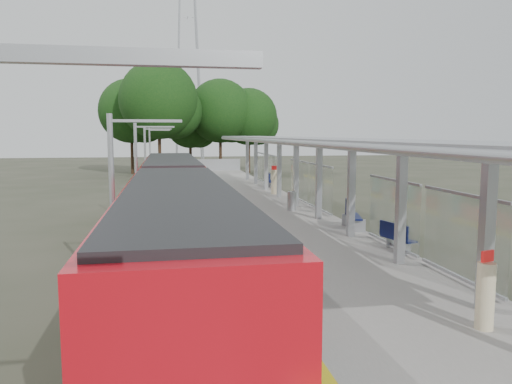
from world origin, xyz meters
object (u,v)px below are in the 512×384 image
Objects in this scene: info_pillar_near at (485,295)px; litter_bin at (292,201)px; bench_mid at (351,214)px; info_pillar_far at (274,182)px; bench_near at (396,236)px; train at (174,209)px; bench_far at (271,180)px.

info_pillar_near is 1.67× the size of litter_bin.
info_pillar_near is at bearing -82.64° from bench_mid.
bench_mid is 0.97× the size of info_pillar_far.
info_pillar_far is (-0.53, 12.12, 0.18)m from bench_mid.
bench_mid is at bearing 76.64° from bench_near.
info_pillar_near reaches higher than litter_bin.
train is 8.03m from bench_near.
info_pillar_near is 0.87× the size of info_pillar_far.
litter_bin is (0.08, 15.60, -0.21)m from info_pillar_near.
train reaches higher than bench_near.
bench_far is 3.87m from info_pillar_far.
info_pillar_far is 1.92× the size of litter_bin.
info_pillar_far is at bearing 84.94° from litter_bin.
info_pillar_far is (-0.58, -3.82, 0.25)m from bench_far.
train is at bearing -137.36° from litter_bin.
train is 11.71m from info_pillar_near.
train reaches higher than info_pillar_near.
train is 17.68m from bench_far.
bench_far is (7.11, 16.18, -0.51)m from train.
train is at bearing 138.56° from bench_near.
bench_mid is at bearing -81.33° from bench_far.
info_pillar_far reaches higher than litter_bin.
bench_near is 0.81× the size of bench_mid.
bench_far is (0.05, 15.94, -0.07)m from bench_mid.
train is 15.18× the size of info_pillar_far.
info_pillar_far is at bearing 106.57° from bench_mid.
info_pillar_far reaches higher than bench_far.
bench_mid is (-0.06, 3.91, 0.12)m from bench_near.
info_pillar_far is at bearing -89.72° from bench_far.
bench_mid is at bearing 1.97° from train.
bench_near is 1.50× the size of litter_bin.
litter_bin is at bearing -87.47° from bench_far.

